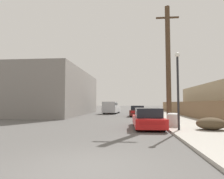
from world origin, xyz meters
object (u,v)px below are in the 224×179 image
(pickup_truck, at_px, (111,108))
(street_lamp, at_px, (178,84))
(parked_sports_car_red, at_px, (148,119))
(discarded_fridge, at_px, (174,119))
(car_parked_mid, at_px, (138,111))
(utility_pole, at_px, (168,62))
(brush_pile, at_px, (211,124))

(pickup_truck, distance_m, street_lamp, 19.39)
(parked_sports_car_red, height_order, pickup_truck, pickup_truck)
(discarded_fridge, distance_m, street_lamp, 3.15)
(car_parked_mid, distance_m, street_lamp, 13.50)
(parked_sports_car_red, distance_m, utility_pole, 5.45)
(street_lamp, bearing_deg, parked_sports_car_red, 132.62)
(utility_pole, bearing_deg, pickup_truck, 112.99)
(parked_sports_car_red, relative_size, car_parked_mid, 1.00)
(car_parked_mid, bearing_deg, parked_sports_car_red, -84.81)
(utility_pole, height_order, street_lamp, utility_pole)
(discarded_fridge, height_order, utility_pole, utility_pole)
(brush_pile, bearing_deg, utility_pole, 108.63)
(discarded_fridge, height_order, pickup_truck, pickup_truck)
(parked_sports_car_red, xyz_separation_m, pickup_truck, (-4.01, 16.80, 0.31))
(car_parked_mid, height_order, brush_pile, car_parked_mid)
(car_parked_mid, xyz_separation_m, brush_pile, (3.58, -12.97, -0.15))
(car_parked_mid, distance_m, pickup_truck, 6.49)
(discarded_fridge, bearing_deg, brush_pile, -38.67)
(parked_sports_car_red, relative_size, pickup_truck, 0.82)
(parked_sports_car_red, height_order, brush_pile, parked_sports_car_red)
(pickup_truck, xyz_separation_m, brush_pile, (7.36, -18.23, -0.43))
(discarded_fridge, relative_size, parked_sports_car_red, 0.41)
(discarded_fridge, relative_size, car_parked_mid, 0.41)
(car_parked_mid, relative_size, street_lamp, 1.07)
(pickup_truck, height_order, brush_pile, pickup_truck)
(car_parked_mid, bearing_deg, street_lamp, -78.27)
(street_lamp, relative_size, brush_pile, 2.72)
(utility_pole, height_order, brush_pile, utility_pole)
(parked_sports_car_red, height_order, car_parked_mid, parked_sports_car_red)
(utility_pole, bearing_deg, parked_sports_car_red, -123.28)
(pickup_truck, relative_size, street_lamp, 1.30)
(pickup_truck, bearing_deg, utility_pole, 117.43)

